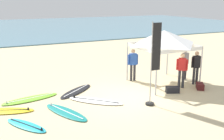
{
  "coord_description": "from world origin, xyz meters",
  "views": [
    {
      "loc": [
        -5.6,
        -9.94,
        4.21
      ],
      "look_at": [
        -0.15,
        1.12,
        1.0
      ],
      "focal_mm": 43.48,
      "sensor_mm": 36.0,
      "label": 1
    }
  ],
  "objects": [
    {
      "name": "person_blue",
      "position": [
        1.54,
        2.04,
        0.99
      ],
      "size": [
        0.54,
        0.3,
        1.71
      ],
      "color": "#2D2D33",
      "rests_on": "ground"
    },
    {
      "name": "canopy_tent",
      "position": [
        2.63,
        0.95,
        2.39
      ],
      "size": [
        2.75,
        2.75,
        2.75
      ],
      "color": "#B7B7BC",
      "rests_on": "ground"
    },
    {
      "name": "gear_bag_by_pole",
      "position": [
        3.76,
        -0.61,
        0.14
      ],
      "size": [
        0.61,
        0.67,
        0.28
      ],
      "primitive_type": "cube",
      "rotation": [
        0.0,
        0.0,
        0.95
      ],
      "color": "#4C1919",
      "rests_on": "ground"
    },
    {
      "name": "person_red",
      "position": [
        3.07,
        -0.01,
        0.99
      ],
      "size": [
        0.43,
        0.41,
        1.71
      ],
      "color": "#2D2D33",
      "rests_on": "ground"
    },
    {
      "name": "surfboard_black",
      "position": [
        -1.76,
        1.65,
        0.04
      ],
      "size": [
        2.22,
        1.89,
        0.19
      ],
      "color": "black",
      "rests_on": "ground"
    },
    {
      "name": "surfboard_teal",
      "position": [
        -2.94,
        -0.52,
        0.04
      ],
      "size": [
        1.42,
        2.42,
        0.19
      ],
      "color": "#19847F",
      "rests_on": "ground"
    },
    {
      "name": "surfboard_lime",
      "position": [
        -3.9,
        1.55,
        0.04
      ],
      "size": [
        2.52,
        1.06,
        0.19
      ],
      "color": "#7AD12D",
      "rests_on": "ground"
    },
    {
      "name": "person_grey",
      "position": [
        4.13,
        0.99,
        0.99
      ],
      "size": [
        0.54,
        0.29,
        1.71
      ],
      "color": "#383842",
      "rests_on": "ground"
    },
    {
      "name": "banner_flag",
      "position": [
        0.54,
        -1.23,
        1.57
      ],
      "size": [
        0.6,
        0.36,
        3.4
      ],
      "color": "#99999E",
      "rests_on": "ground"
    },
    {
      "name": "person_black",
      "position": [
        4.1,
        0.11,
        0.99
      ],
      "size": [
        0.54,
        0.29,
        1.71
      ],
      "color": "#2D2D33",
      "rests_on": "ground"
    },
    {
      "name": "surfboard_white",
      "position": [
        -1.45,
        0.09,
        0.04
      ],
      "size": [
        2.21,
        2.21,
        0.19
      ],
      "color": "white",
      "rests_on": "ground"
    },
    {
      "name": "sea",
      "position": [
        0.0,
        33.93,
        0.05
      ],
      "size": [
        80.0,
        36.0,
        0.1
      ],
      "primitive_type": "cube",
      "color": "#568499",
      "rests_on": "ground"
    },
    {
      "name": "gear_bag_near_tent",
      "position": [
        2.23,
        -0.44,
        0.14
      ],
      "size": [
        0.68,
        0.53,
        0.28
      ],
      "primitive_type": "cube",
      "rotation": [
        0.0,
        0.0,
        2.74
      ],
      "color": "#232328",
      "rests_on": "ground"
    },
    {
      "name": "surfboard_yellow",
      "position": [
        -5.1,
        0.67,
        0.04
      ],
      "size": [
        2.49,
        1.51,
        0.19
      ],
      "color": "yellow",
      "rests_on": "ground"
    },
    {
      "name": "surfboard_cyan",
      "position": [
        -4.48,
        -1.02,
        0.04
      ],
      "size": [
        1.4,
        1.85,
        0.19
      ],
      "color": "#23B2CC",
      "rests_on": "ground"
    },
    {
      "name": "ground_plane",
      "position": [
        0.0,
        0.0,
        0.0
      ],
      "size": [
        80.0,
        80.0,
        0.0
      ],
      "primitive_type": "plane",
      "color": "beige"
    }
  ]
}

